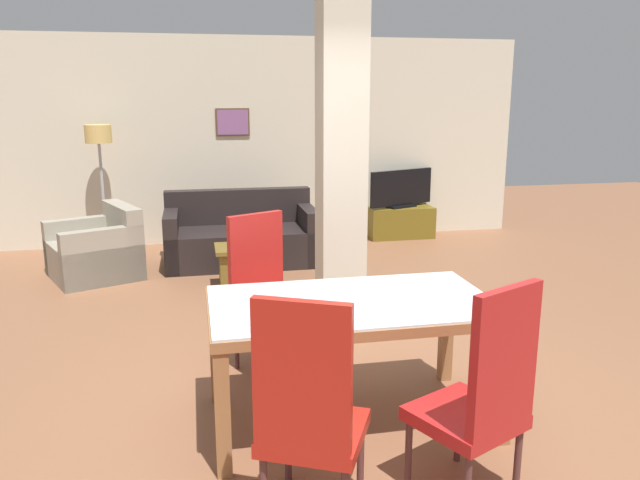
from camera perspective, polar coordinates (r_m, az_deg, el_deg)
name	(u,v)px	position (r m, az deg, el deg)	size (l,w,h in m)	color
ground_plane	(350,420)	(4.02, 2.77, -16.08)	(18.00, 18.00, 0.00)	brown
back_wall	(259,141)	(8.48, -5.58, 9.02)	(7.20, 0.09, 2.70)	beige
divider_pillar	(341,169)	(5.28, 1.93, 6.52)	(0.38, 0.37, 2.70)	beige
dining_table	(351,325)	(3.75, 2.88, -7.79)	(1.68, 0.94, 0.78)	#9B683D
dining_chair_near_left	(309,410)	(2.91, -1.04, -15.31)	(0.61, 0.61, 1.13)	#B32016
dining_chair_near_right	(482,394)	(3.15, 14.64, -13.44)	(0.61, 0.61, 1.13)	#B31E1E
dining_chair_far_left	(264,292)	(4.52, -5.11, -4.74)	(0.61, 0.61, 1.13)	red
sofa	(241,239)	(7.45, -7.24, 0.13)	(1.75, 0.88, 0.84)	black
armchair	(97,252)	(7.23, -19.68, -1.07)	(1.13, 1.14, 0.78)	#9C9583
coffee_table	(248,266)	(6.47, -6.63, -2.42)	(0.65, 0.46, 0.45)	brown
bottle	(248,236)	(6.36, -6.63, 0.40)	(0.07, 0.07, 0.30)	#4C2D14
tv_stand	(400,222)	(8.77, 7.35, 1.62)	(0.90, 0.40, 0.43)	brown
tv_screen	(401,189)	(8.69, 7.44, 4.63)	(0.99, 0.43, 0.52)	black
floor_lamp	(99,146)	(8.10, -19.54, 8.07)	(0.31, 0.31, 1.60)	#B7B7BC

